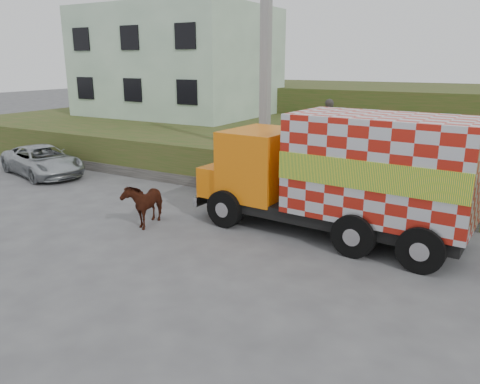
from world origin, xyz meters
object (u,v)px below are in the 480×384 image
Objects in this scene: utility_pole at (265,76)px; cow at (144,202)px; pedestrian at (328,125)px; suv at (43,161)px; cargo_truck at (343,175)px.

utility_pole reaches higher than cow.
suv is at bearing 7.51° from pedestrian.
pedestrian is at bearing -58.44° from suv.
utility_pole is at bearing 58.97° from cow.
cow is 0.84× the size of pedestrian.
cargo_truck is 12.96m from suv.
cargo_truck is 4.16× the size of pedestrian.
cow is at bearing -156.20° from cargo_truck.
pedestrian is (3.32, 5.91, 1.76)m from cow.
cargo_truck is at bearing -36.58° from utility_pole.
pedestrian reaches higher than cow.
suv is at bearing 148.40° from cow.
suv is (-9.16, -2.15, -3.47)m from utility_pole.
suv is at bearing -166.80° from utility_pole.
pedestrian is (-1.89, 4.02, 0.70)m from cargo_truck.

